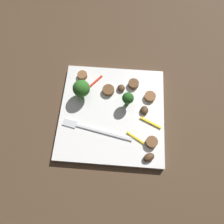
% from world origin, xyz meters
% --- Properties ---
extents(ground_plane, '(1.40, 1.40, 0.00)m').
position_xyz_m(ground_plane, '(0.00, 0.00, 0.00)').
color(ground_plane, '#4C3826').
extents(plate, '(0.27, 0.27, 0.02)m').
position_xyz_m(plate, '(0.00, 0.00, 0.01)').
color(plate, white).
rests_on(plate, ground_plane).
extents(fork, '(0.18, 0.05, 0.00)m').
position_xyz_m(fork, '(0.05, 0.05, 0.02)').
color(fork, silver).
rests_on(fork, plate).
extents(broccoli_floret_0, '(0.04, 0.04, 0.06)m').
position_xyz_m(broccoli_floret_0, '(0.08, -0.04, 0.05)').
color(broccoli_floret_0, '#347525').
rests_on(broccoli_floret_0, plate).
extents(broccoli_floret_1, '(0.03, 0.03, 0.05)m').
position_xyz_m(broccoli_floret_1, '(-0.04, -0.03, 0.05)').
color(broccoli_floret_1, '#296420').
rests_on(broccoli_floret_1, plate).
extents(sausage_slice_0, '(0.03, 0.03, 0.01)m').
position_xyz_m(sausage_slice_0, '(-0.10, 0.07, 0.02)').
color(sausage_slice_0, brown).
rests_on(sausage_slice_0, plate).
extents(sausage_slice_1, '(0.04, 0.04, 0.01)m').
position_xyz_m(sausage_slice_1, '(-0.05, -0.08, 0.02)').
color(sausage_slice_1, brown).
rests_on(sausage_slice_1, plate).
extents(sausage_slice_2, '(0.03, 0.03, 0.01)m').
position_xyz_m(sausage_slice_2, '(0.09, -0.10, 0.02)').
color(sausage_slice_2, brown).
rests_on(sausage_slice_2, plate).
extents(sausage_slice_3, '(0.04, 0.04, 0.01)m').
position_xyz_m(sausage_slice_3, '(0.01, -0.06, 0.02)').
color(sausage_slice_3, brown).
rests_on(sausage_slice_3, plate).
extents(sausage_slice_4, '(0.04, 0.04, 0.01)m').
position_xyz_m(sausage_slice_4, '(-0.10, -0.05, 0.02)').
color(sausage_slice_4, brown).
rests_on(sausage_slice_4, plate).
extents(mushroom_0, '(0.03, 0.03, 0.01)m').
position_xyz_m(mushroom_0, '(-0.10, 0.11, 0.02)').
color(mushroom_0, '#4C331E').
rests_on(mushroom_0, plate).
extents(mushroom_1, '(0.02, 0.03, 0.01)m').
position_xyz_m(mushroom_1, '(-0.08, -0.01, 0.02)').
color(mushroom_1, '#4C331E').
rests_on(mushroom_1, plate).
extents(mushroom_2, '(0.03, 0.03, 0.01)m').
position_xyz_m(mushroom_2, '(-0.02, -0.07, 0.02)').
color(mushroom_2, '#4C331E').
rests_on(mushroom_2, plate).
extents(pepper_strip_0, '(0.05, 0.03, 0.00)m').
position_xyz_m(pepper_strip_0, '(-0.06, 0.07, 0.02)').
color(pepper_strip_0, yellow).
rests_on(pepper_strip_0, plate).
extents(pepper_strip_2, '(0.04, 0.05, 0.00)m').
position_xyz_m(pepper_strip_2, '(0.05, -0.08, 0.02)').
color(pepper_strip_2, red).
rests_on(pepper_strip_2, plate).
extents(pepper_strip_3, '(0.06, 0.03, 0.00)m').
position_xyz_m(pepper_strip_3, '(-0.10, 0.02, 0.02)').
color(pepper_strip_3, yellow).
rests_on(pepper_strip_3, plate).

